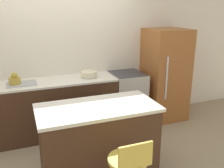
# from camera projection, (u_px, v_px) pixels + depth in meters

# --- Properties ---
(ground_plane) EXTENTS (14.00, 14.00, 0.00)m
(ground_plane) POSITION_uv_depth(u_px,v_px,m) (75.00, 139.00, 4.07)
(ground_plane) COLOR #998466
(wall_back) EXTENTS (8.00, 0.06, 2.60)m
(wall_back) POSITION_uv_depth(u_px,v_px,m) (63.00, 54.00, 4.28)
(wall_back) COLOR silver
(wall_back) RESTS_ON ground_plane
(back_counter) EXTENTS (2.21, 0.61, 0.94)m
(back_counter) POSITION_uv_depth(u_px,v_px,m) (49.00, 108.00, 4.11)
(back_counter) COLOR #422819
(back_counter) RESTS_ON ground_plane
(kitchen_island) EXTENTS (1.46, 0.73, 0.93)m
(kitchen_island) POSITION_uv_depth(u_px,v_px,m) (98.00, 140.00, 3.13)
(kitchen_island) COLOR #422819
(kitchen_island) RESTS_ON ground_plane
(oven_range) EXTENTS (0.58, 0.62, 0.94)m
(oven_range) POSITION_uv_depth(u_px,v_px,m) (127.00, 98.00, 4.58)
(oven_range) COLOR #B7B2A8
(oven_range) RESTS_ON ground_plane
(refrigerator) EXTENTS (0.72, 0.72, 1.70)m
(refrigerator) POSITION_uv_depth(u_px,v_px,m) (165.00, 75.00, 4.69)
(refrigerator) COLOR #995628
(refrigerator) RESTS_ON ground_plane
(kettle) EXTENTS (0.18, 0.18, 0.18)m
(kettle) POSITION_uv_depth(u_px,v_px,m) (15.00, 79.00, 3.80)
(kettle) COLOR #B29333
(kettle) RESTS_ON back_counter
(mixing_bowl) EXTENTS (0.27, 0.27, 0.09)m
(mixing_bowl) POSITION_uv_depth(u_px,v_px,m) (89.00, 74.00, 4.20)
(mixing_bowl) COLOR beige
(mixing_bowl) RESTS_ON back_counter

